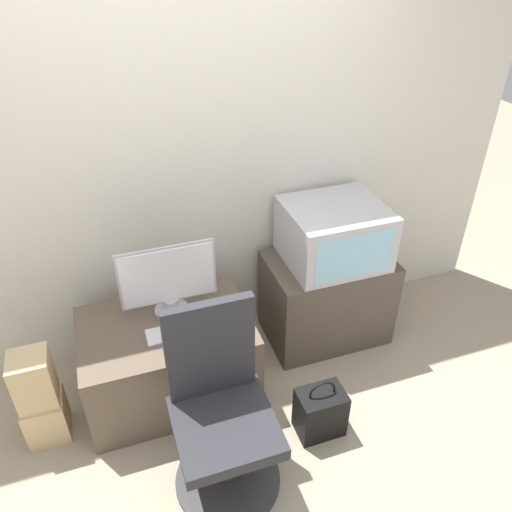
{
  "coord_description": "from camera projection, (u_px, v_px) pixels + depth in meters",
  "views": [
    {
      "loc": [
        -0.47,
        -1.36,
        2.42
      ],
      "look_at": [
        0.32,
        0.94,
        0.78
      ],
      "focal_mm": 35.0,
      "sensor_mm": 36.0,
      "label": 1
    }
  ],
  "objects": [
    {
      "name": "ground_plane",
      "position": [
        257.0,
        491.0,
        2.55
      ],
      "size": [
        12.0,
        12.0,
        0.0
      ],
      "primitive_type": "plane",
      "color": "tan"
    },
    {
      "name": "wall_back",
      "position": [
        182.0,
        156.0,
        2.86
      ],
      "size": [
        4.4,
        0.05,
        2.6
      ],
      "color": "silver",
      "rests_on": "ground_plane"
    },
    {
      "name": "desk",
      "position": [
        169.0,
        358.0,
        2.96
      ],
      "size": [
        0.97,
        0.65,
        0.53
      ],
      "color": "brown",
      "rests_on": "ground_plane"
    },
    {
      "name": "side_stand",
      "position": [
        326.0,
        298.0,
        3.37
      ],
      "size": [
        0.8,
        0.52,
        0.61
      ],
      "color": "#4C4238",
      "rests_on": "ground_plane"
    },
    {
      "name": "main_monitor",
      "position": [
        168.0,
        280.0,
        2.79
      ],
      "size": [
        0.55,
        0.2,
        0.44
      ],
      "color": "#B2B2B7",
      "rests_on": "desk"
    },
    {
      "name": "keyboard",
      "position": [
        179.0,
        331.0,
        2.75
      ],
      "size": [
        0.35,
        0.13,
        0.01
      ],
      "color": "silver",
      "rests_on": "desk"
    },
    {
      "name": "mouse",
      "position": [
        221.0,
        323.0,
        2.8
      ],
      "size": [
        0.06,
        0.04,
        0.03
      ],
      "color": "#4C4C51",
      "rests_on": "desk"
    },
    {
      "name": "crt_tv",
      "position": [
        334.0,
        234.0,
        3.11
      ],
      "size": [
        0.6,
        0.54,
        0.37
      ],
      "color": "#B7B7BC",
      "rests_on": "side_stand"
    },
    {
      "name": "office_chair",
      "position": [
        221.0,
        416.0,
        2.41
      ],
      "size": [
        0.54,
        0.54,
        1.02
      ],
      "color": "#333333",
      "rests_on": "ground_plane"
    },
    {
      "name": "cardboard_box_lower",
      "position": [
        47.0,
        416.0,
        2.77
      ],
      "size": [
        0.22,
        0.23,
        0.27
      ],
      "color": "#D1B27F",
      "rests_on": "ground_plane"
    },
    {
      "name": "cardboard_box_upper",
      "position": [
        33.0,
        380.0,
        2.61
      ],
      "size": [
        0.2,
        0.2,
        0.32
      ],
      "color": "#D1B27F",
      "rests_on": "cardboard_box_lower"
    },
    {
      "name": "handbag",
      "position": [
        320.0,
        412.0,
        2.78
      ],
      "size": [
        0.26,
        0.18,
        0.39
      ],
      "color": "black",
      "rests_on": "ground_plane"
    }
  ]
}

